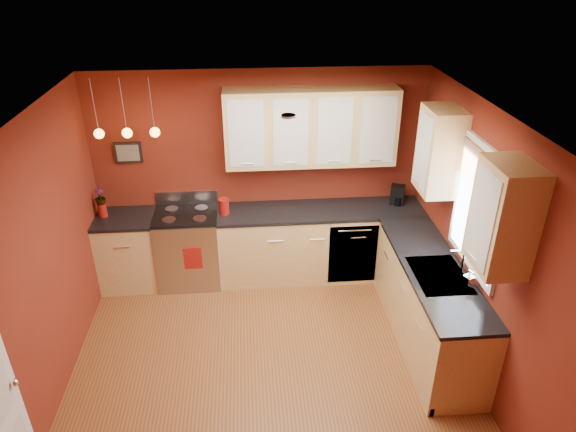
{
  "coord_description": "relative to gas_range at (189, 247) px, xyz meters",
  "views": [
    {
      "loc": [
        -0.15,
        -3.76,
        3.83
      ],
      "look_at": [
        0.26,
        1.0,
        1.29
      ],
      "focal_mm": 32.0,
      "sensor_mm": 36.0,
      "label": 1
    }
  ],
  "objects": [
    {
      "name": "floor",
      "position": [
        0.92,
        -1.8,
        -0.48
      ],
      "size": [
        4.2,
        4.2,
        0.0
      ],
      "primitive_type": "plane",
      "color": "brown",
      "rests_on": "ground"
    },
    {
      "name": "ceiling",
      "position": [
        0.92,
        -1.8,
        2.12
      ],
      "size": [
        4.0,
        4.2,
        0.02
      ],
      "primitive_type": "cube",
      "color": "silver",
      "rests_on": "wall_back"
    },
    {
      "name": "wall_back",
      "position": [
        0.92,
        0.3,
        0.82
      ],
      "size": [
        4.0,
        0.02,
        2.6
      ],
      "primitive_type": "cube",
      "color": "maroon",
      "rests_on": "floor"
    },
    {
      "name": "wall_left",
      "position": [
        -1.08,
        -1.8,
        0.82
      ],
      "size": [
        0.02,
        4.2,
        2.6
      ],
      "primitive_type": "cube",
      "color": "maroon",
      "rests_on": "floor"
    },
    {
      "name": "wall_right",
      "position": [
        2.92,
        -1.8,
        0.82
      ],
      "size": [
        0.02,
        4.2,
        2.6
      ],
      "primitive_type": "cube",
      "color": "maroon",
      "rests_on": "floor"
    },
    {
      "name": "base_cabinets_back_left",
      "position": [
        -0.73,
        -0.0,
        -0.03
      ],
      "size": [
        0.7,
        0.6,
        0.9
      ],
      "primitive_type": "cube",
      "color": "#DFBD77",
      "rests_on": "floor"
    },
    {
      "name": "base_cabinets_back_right",
      "position": [
        1.65,
        -0.0,
        -0.03
      ],
      "size": [
        2.54,
        0.6,
        0.9
      ],
      "primitive_type": "cube",
      "color": "#DFBD77",
      "rests_on": "floor"
    },
    {
      "name": "base_cabinets_right",
      "position": [
        2.62,
        -1.35,
        -0.03
      ],
      "size": [
        0.6,
        2.1,
        0.9
      ],
      "primitive_type": "cube",
      "color": "#DFBD77",
      "rests_on": "floor"
    },
    {
      "name": "counter_back_left",
      "position": [
        -0.73,
        -0.0,
        0.44
      ],
      "size": [
        0.7,
        0.62,
        0.04
      ],
      "primitive_type": "cube",
      "color": "black",
      "rests_on": "base_cabinets_back_left"
    },
    {
      "name": "counter_back_right",
      "position": [
        1.65,
        -0.0,
        0.44
      ],
      "size": [
        2.54,
        0.62,
        0.04
      ],
      "primitive_type": "cube",
      "color": "black",
      "rests_on": "base_cabinets_back_right"
    },
    {
      "name": "counter_right",
      "position": [
        2.62,
        -1.35,
        0.44
      ],
      "size": [
        0.62,
        2.1,
        0.04
      ],
      "primitive_type": "cube",
      "color": "black",
      "rests_on": "base_cabinets_right"
    },
    {
      "name": "gas_range",
      "position": [
        0.0,
        0.0,
        0.0
      ],
      "size": [
        0.76,
        0.64,
        1.11
      ],
      "color": "#AEADB2",
      "rests_on": "floor"
    },
    {
      "name": "dishwasher_front",
      "position": [
        2.02,
        -0.29,
        -0.03
      ],
      "size": [
        0.6,
        0.02,
        0.8
      ],
      "primitive_type": "cube",
      "color": "#AEADB2",
      "rests_on": "base_cabinets_back_right"
    },
    {
      "name": "sink",
      "position": [
        2.62,
        -1.5,
        0.43
      ],
      "size": [
        0.5,
        0.7,
        0.33
      ],
      "color": "gray",
      "rests_on": "counter_right"
    },
    {
      "name": "window",
      "position": [
        2.89,
        -1.5,
        1.21
      ],
      "size": [
        0.06,
        1.02,
        1.22
      ],
      "color": "white",
      "rests_on": "wall_right"
    },
    {
      "name": "upper_cabinets_back",
      "position": [
        1.52,
        0.12,
        1.47
      ],
      "size": [
        2.0,
        0.35,
        0.9
      ],
      "primitive_type": "cube",
      "color": "#DFBD77",
      "rests_on": "wall_back"
    },
    {
      "name": "upper_cabinets_right",
      "position": [
        2.75,
        -1.48,
        1.47
      ],
      "size": [
        0.35,
        1.95,
        0.9
      ],
      "primitive_type": "cube",
      "color": "#DFBD77",
      "rests_on": "wall_right"
    },
    {
      "name": "wall_picture",
      "position": [
        -0.63,
        0.28,
        1.17
      ],
      "size": [
        0.32,
        0.03,
        0.26
      ],
      "primitive_type": "cube",
      "color": "black",
      "rests_on": "wall_back"
    },
    {
      "name": "pendant_lights",
      "position": [
        -0.53,
        -0.05,
        1.53
      ],
      "size": [
        0.71,
        0.11,
        0.66
      ],
      "color": "gray",
      "rests_on": "ceiling"
    },
    {
      "name": "red_canister",
      "position": [
        0.47,
        -0.02,
        0.56
      ],
      "size": [
        0.13,
        0.13,
        0.2
      ],
      "color": "maroon",
      "rests_on": "counter_back_right"
    },
    {
      "name": "red_vase",
      "position": [
        -0.98,
        0.04,
        0.54
      ],
      "size": [
        0.1,
        0.1,
        0.17
      ],
      "primitive_type": "cylinder",
      "color": "maroon",
      "rests_on": "counter_back_left"
    },
    {
      "name": "flowers",
      "position": [
        -0.98,
        0.04,
        0.72
      ],
      "size": [
        0.14,
        0.14,
        0.22
      ],
      "primitive_type": "imported",
      "rotation": [
        0.0,
        0.0,
        0.19
      ],
      "color": "maroon",
      "rests_on": "red_vase"
    },
    {
      "name": "coffee_maker",
      "position": [
        2.62,
        0.07,
        0.57
      ],
      "size": [
        0.21,
        0.21,
        0.24
      ],
      "rotation": [
        0.0,
        0.0,
        -0.37
      ],
      "color": "black",
      "rests_on": "counter_back_right"
    },
    {
      "name": "soap_pump",
      "position": [
        2.81,
        -1.73,
        0.56
      ],
      "size": [
        0.11,
        0.11,
        0.19
      ],
      "primitive_type": "imported",
      "rotation": [
        0.0,
        0.0,
        0.36
      ],
      "color": "white",
      "rests_on": "counter_right"
    },
    {
      "name": "dish_towel",
      "position": [
        0.08,
        -0.33,
        0.04
      ],
      "size": [
        0.21,
        0.01,
        0.29
      ],
      "primitive_type": "cube",
      "color": "maroon",
      "rests_on": "gas_range"
    }
  ]
}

